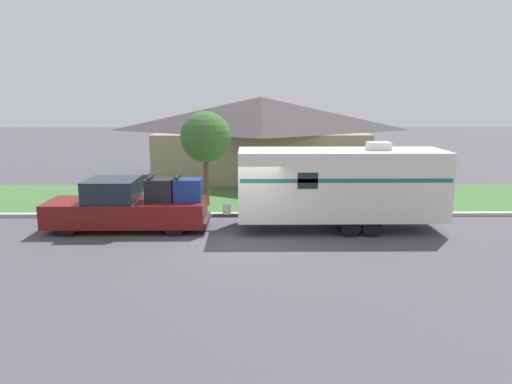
% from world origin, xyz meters
% --- Properties ---
extents(ground_plane, '(120.00, 120.00, 0.00)m').
position_xyz_m(ground_plane, '(0.00, 0.00, 0.00)').
color(ground_plane, '#47474C').
extents(curb_strip, '(80.00, 0.30, 0.14)m').
position_xyz_m(curb_strip, '(0.00, 3.75, 0.07)').
color(curb_strip, '#ADADA8').
rests_on(curb_strip, ground_plane).
extents(lawn_strip, '(80.00, 7.00, 0.03)m').
position_xyz_m(lawn_strip, '(0.00, 7.40, 0.01)').
color(lawn_strip, '#3D6B33').
rests_on(lawn_strip, ground_plane).
extents(house_across_street, '(12.87, 8.22, 4.76)m').
position_xyz_m(house_across_street, '(0.81, 14.12, 2.47)').
color(house_across_street, gray).
rests_on(house_across_street, ground_plane).
extents(pickup_truck, '(5.87, 2.00, 2.01)m').
position_xyz_m(pickup_truck, '(-4.25, 1.78, 0.87)').
color(pickup_truck, black).
rests_on(pickup_truck, ground_plane).
extents(travel_trailer, '(8.42, 2.33, 3.22)m').
position_xyz_m(travel_trailer, '(3.50, 1.78, 1.70)').
color(travel_trailer, black).
rests_on(travel_trailer, ground_plane).
extents(mailbox, '(0.48, 0.20, 1.34)m').
position_xyz_m(mailbox, '(-2.33, 4.31, 1.03)').
color(mailbox, brown).
rests_on(mailbox, ground_plane).
extents(tree_in_yard, '(2.22, 2.22, 4.19)m').
position_xyz_m(tree_in_yard, '(-1.75, 5.75, 3.06)').
color(tree_in_yard, brown).
rests_on(tree_in_yard, ground_plane).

